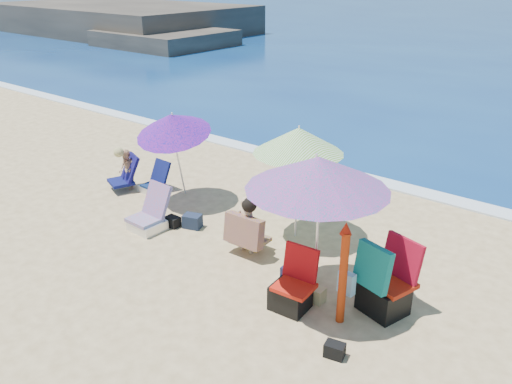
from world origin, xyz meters
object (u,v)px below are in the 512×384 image
Objects in this scene: chair_navy at (154,184)px; camp_chair_right at (383,287)px; umbrella_blue at (172,124)px; chair_rainbow at (149,218)px; umbrella_turquoise at (318,173)px; person_center at (246,226)px; furled_umbrella at (343,269)px; person_left at (126,170)px; umbrella_striped at (298,141)px; camp_chair_left at (292,291)px.

camp_chair_right reaches higher than chair_navy.
umbrella_blue is 1.85m from chair_rainbow.
umbrella_turquoise is 2.17m from person_center.
chair_rainbow is 4.42m from camp_chair_right.
camp_chair_right is at bearing -9.21° from umbrella_blue.
umbrella_blue is at bearing 163.75° from furled_umbrella.
chair_rainbow is 2.03m from person_left.
chair_navy is at bearing 165.48° from umbrella_turquoise.
umbrella_striped is 4.26m from person_left.
umbrella_striped reaches higher than camp_chair_left.
furled_umbrella is 0.88m from camp_chair_left.
umbrella_blue is at bearing 170.79° from camp_chair_right.
umbrella_turquoise is 1.81m from camp_chair_right.
umbrella_turquoise reaches higher than umbrella_striped.
person_center reaches higher than camp_chair_left.
umbrella_striped is 2.27× the size of camp_chair_left.
umbrella_striped reaches higher than chair_navy.
person_center is (3.17, -0.79, 0.32)m from chair_navy.
chair_rainbow is (1.23, -1.20, 0.04)m from chair_navy.
camp_chair_left is (1.16, -1.77, -1.50)m from umbrella_striped.
camp_chair_left is (-0.11, -0.35, -1.66)m from umbrella_turquoise.
umbrella_turquoise is at bearing -15.98° from umbrella_blue.
camp_chair_left is 1.67m from person_center.
person_left reaches higher than chair_navy.
chair_rainbow is 2.00m from person_center.
umbrella_turquoise is 1.14× the size of umbrella_blue.
camp_chair_right is at bearing 34.42° from camp_chair_left.
furled_umbrella is 1.45× the size of person_center.
chair_navy is (-5.30, 1.41, -0.64)m from furled_umbrella.
camp_chair_left is 1.23m from camp_chair_right.
umbrella_striped is 1.84× the size of camp_chair_right.
camp_chair_right is 1.14× the size of person_left.
umbrella_striped is 1.02× the size of umbrella_blue.
camp_chair_right is (4.40, 0.32, 0.19)m from chair_rainbow.
furled_umbrella is 2.31× the size of chair_navy.
furled_umbrella is 5.98m from person_left.
umbrella_turquoise is 5.20m from chair_navy.
umbrella_blue is 5.08m from camp_chair_right.
umbrella_turquoise is 2.06× the size of camp_chair_right.
umbrella_striped is 1.37× the size of furled_umbrella.
chair_navy is 4.89m from camp_chair_left.
umbrella_turquoise is at bearing -10.30° from person_left.
person_center is at bearing -106.84° from umbrella_striped.
furled_umbrella is at bearing -16.17° from person_center.
camp_chair_left is 0.92× the size of person_left.
camp_chair_left is at bearing -28.08° from person_center.
chair_rainbow is (-2.24, -1.40, -1.55)m from umbrella_striped.
chair_rainbow is (-4.07, 0.21, -0.60)m from furled_umbrella.
furled_umbrella is at bearing -2.96° from chair_rainbow.
person_left reaches higher than chair_rainbow.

